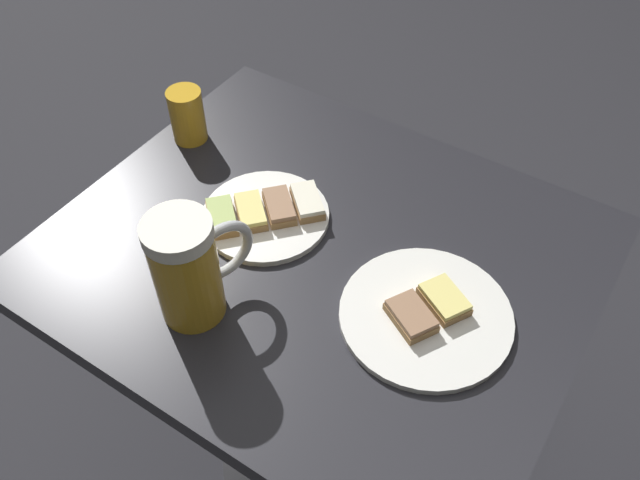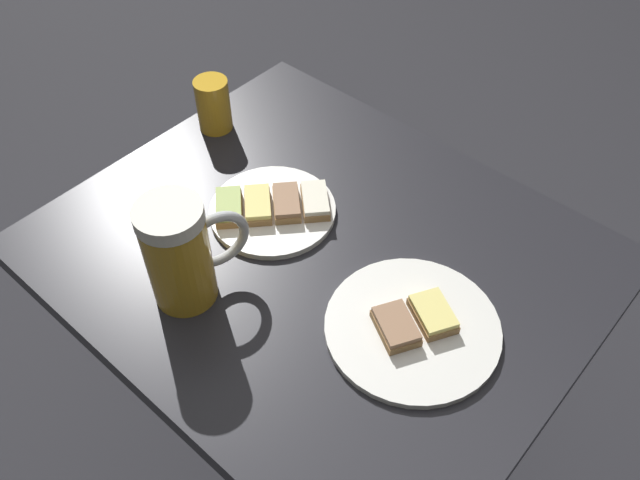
{
  "view_description": "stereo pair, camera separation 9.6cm",
  "coord_description": "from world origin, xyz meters",
  "px_view_note": "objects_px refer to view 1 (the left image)",
  "views": [
    {
      "loc": [
        -0.35,
        0.54,
        1.45
      ],
      "look_at": [
        0.0,
        0.0,
        0.74
      ],
      "focal_mm": 37.16,
      "sensor_mm": 36.0,
      "label": 1
    },
    {
      "loc": [
        -0.43,
        0.49,
        1.45
      ],
      "look_at": [
        0.0,
        0.0,
        0.74
      ],
      "focal_mm": 37.16,
      "sensor_mm": 36.0,
      "label": 2
    }
  ],
  "objects_px": {
    "plate_near": "(265,213)",
    "plate_far": "(426,314)",
    "beer_mug": "(189,268)",
    "beer_glass_small": "(187,116)"
  },
  "relations": [
    {
      "from": "plate_near",
      "to": "plate_far",
      "type": "bearing_deg",
      "value": 173.25
    },
    {
      "from": "plate_far",
      "to": "beer_mug",
      "type": "relative_size",
      "value": 1.42
    },
    {
      "from": "plate_far",
      "to": "beer_mug",
      "type": "xyz_separation_m",
      "value": [
        0.27,
        0.15,
        0.07
      ]
    },
    {
      "from": "plate_near",
      "to": "beer_glass_small",
      "type": "xyz_separation_m",
      "value": [
        0.23,
        -0.09,
        0.04
      ]
    },
    {
      "from": "beer_glass_small",
      "to": "plate_near",
      "type": "bearing_deg",
      "value": 158.64
    },
    {
      "from": "plate_far",
      "to": "beer_glass_small",
      "type": "bearing_deg",
      "value": -13.33
    },
    {
      "from": "plate_far",
      "to": "plate_near",
      "type": "bearing_deg",
      "value": -6.75
    },
    {
      "from": "plate_far",
      "to": "beer_mug",
      "type": "bearing_deg",
      "value": 29.41
    },
    {
      "from": "plate_far",
      "to": "beer_glass_small",
      "type": "height_order",
      "value": "beer_glass_small"
    },
    {
      "from": "plate_near",
      "to": "beer_mug",
      "type": "xyz_separation_m",
      "value": [
        -0.02,
        0.19,
        0.07
      ]
    }
  ]
}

